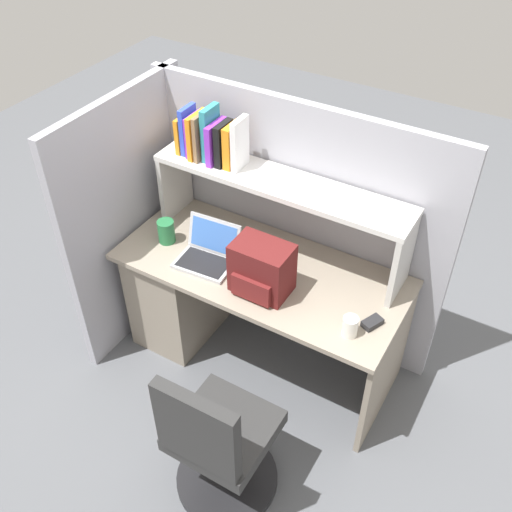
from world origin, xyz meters
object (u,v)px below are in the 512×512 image
at_px(backpack, 261,269).
at_px(office_chair, 218,446).
at_px(paper_cup, 350,326).
at_px(snack_canister, 166,231).
at_px(computer_mouse, 372,323).
at_px(laptop, 208,253).

bearing_deg(backpack, office_chair, -75.40).
distance_m(paper_cup, office_chair, 0.84).
height_order(snack_canister, office_chair, office_chair).
relative_size(computer_mouse, snack_canister, 0.76).
bearing_deg(snack_canister, paper_cup, -6.22).
bearing_deg(office_chair, laptop, -55.48).
relative_size(backpack, computer_mouse, 2.88).
height_order(paper_cup, office_chair, office_chair).
bearing_deg(paper_cup, backpack, 173.74).
xyz_separation_m(laptop, backpack, (0.37, -0.05, 0.09)).
relative_size(backpack, office_chair, 0.32).
height_order(laptop, paper_cup, laptop).
xyz_separation_m(laptop, snack_canister, (-0.30, 0.02, 0.02)).
distance_m(backpack, office_chair, 0.88).
relative_size(laptop, snack_canister, 2.39).
bearing_deg(computer_mouse, paper_cup, -98.68).
xyz_separation_m(backpack, computer_mouse, (0.60, 0.06, -0.12)).
relative_size(laptop, office_chair, 0.35).
xyz_separation_m(backpack, paper_cup, (0.52, -0.06, -0.08)).
distance_m(backpack, snack_canister, 0.67).
height_order(laptop, snack_canister, laptop).
distance_m(laptop, snack_canister, 0.30).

